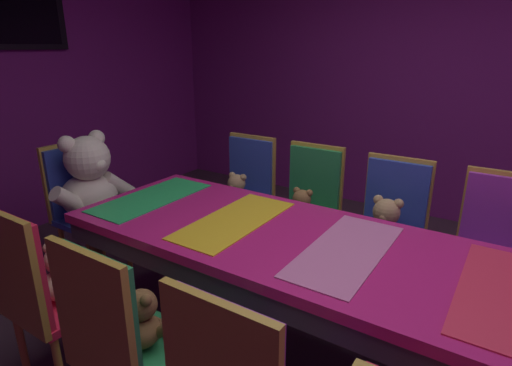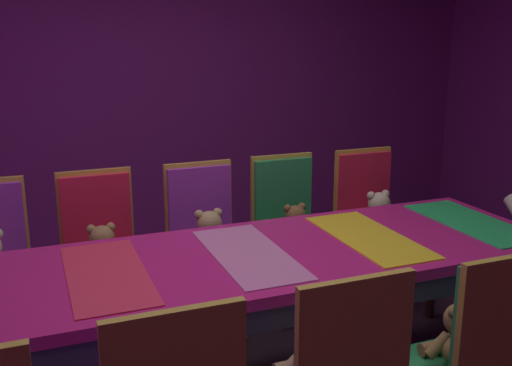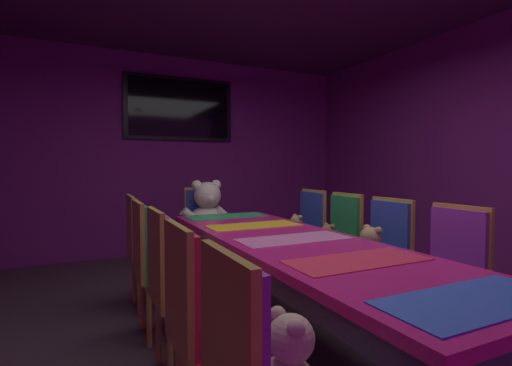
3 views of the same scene
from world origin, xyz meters
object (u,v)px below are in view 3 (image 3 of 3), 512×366
at_px(teddy_right_4, 296,230).
at_px(king_teddy_bear, 208,212).
at_px(chair_left_4, 140,240).
at_px(teddy_left_0, 292,366).
at_px(chair_left_1, 196,311).
at_px(teddy_left_2, 194,274).
at_px(wall_tv, 180,109).
at_px(banquet_table, 294,252).
at_px(chair_right_4, 307,227).
at_px(chair_right_1, 452,266).
at_px(teddy_left_3, 170,257).
at_px(chair_left_2, 170,275).
at_px(chair_left_3, 150,255).
at_px(throne_chair, 203,221).
at_px(teddy_left_4, 157,240).
at_px(chair_right_2, 384,248).
at_px(teddy_right_3, 327,240).
at_px(teddy_right_2, 370,250).
at_px(teddy_left_1, 226,310).
at_px(chair_right_3, 340,235).

bearing_deg(teddy_right_4, king_teddy_bear, -45.17).
bearing_deg(chair_left_4, teddy_left_0, -86.46).
bearing_deg(chair_left_1, teddy_left_0, -74.83).
xyz_separation_m(teddy_left_2, wall_tv, (0.69, 3.08, 1.47)).
relative_size(banquet_table, chair_right_4, 3.03).
bearing_deg(wall_tv, teddy_left_0, -99.34).
distance_m(chair_right_1, king_teddy_bear, 2.57).
distance_m(teddy_left_3, king_teddy_bear, 1.48).
xyz_separation_m(chair_left_2, chair_left_3, (-0.02, 0.55, 0.00)).
distance_m(chair_left_3, teddy_right_4, 1.68).
distance_m(banquet_table, king_teddy_bear, 1.87).
distance_m(banquet_table, teddy_right_4, 1.36).
bearing_deg(throne_chair, chair_left_3, -30.42).
xyz_separation_m(chair_right_4, wall_tv, (-0.86, 1.96, 1.45)).
distance_m(banquet_table, chair_left_1, 1.02).
distance_m(teddy_left_3, teddy_left_4, 0.58).
bearing_deg(chair_left_3, throne_chair, 59.58).
xyz_separation_m(teddy_left_0, teddy_right_4, (1.42, 2.28, -0.02)).
xyz_separation_m(teddy_left_2, chair_right_2, (1.52, -0.01, 0.01)).
xyz_separation_m(chair_left_3, teddy_left_4, (0.16, 0.58, -0.01)).
bearing_deg(teddy_right_3, king_teddy_bear, -60.62).
xyz_separation_m(chair_right_1, teddy_right_2, (-0.15, 0.58, 0.00)).
bearing_deg(chair_left_4, teddy_left_4, 0.00).
height_order(chair_right_2, throne_chair, same).
xyz_separation_m(teddy_right_2, wall_tv, (-0.68, 3.09, 1.45)).
relative_size(chair_right_1, teddy_right_4, 3.40).
xyz_separation_m(teddy_left_0, chair_right_1, (1.53, 0.57, 0.00)).
distance_m(teddy_left_4, wall_tv, 2.54).
distance_m(teddy_left_0, teddy_right_3, 2.23).
height_order(teddy_left_1, throne_chair, throne_chair).
bearing_deg(king_teddy_bear, chair_left_3, -33.55).
bearing_deg(chair_right_2, banquet_table, 0.91).
relative_size(teddy_right_2, chair_right_3, 0.35).
xyz_separation_m(chair_right_4, teddy_right_4, (-0.14, -0.00, -0.02)).
distance_m(banquet_table, wall_tv, 3.41).
bearing_deg(teddy_right_3, chair_left_1, 36.62).
bearing_deg(chair_right_1, teddy_left_1, 0.23).
bearing_deg(teddy_right_4, chair_right_1, 93.73).
relative_size(chair_left_2, throne_chair, 1.00).
bearing_deg(teddy_left_2, chair_right_2, -0.49).
distance_m(chair_left_2, chair_left_3, 0.55).
bearing_deg(teddy_right_3, chair_right_1, 95.59).
xyz_separation_m(chair_left_1, chair_right_3, (1.71, 1.16, 0.00)).
distance_m(teddy_left_3, teddy_right_2, 1.51).
relative_size(banquet_table, teddy_right_2, 8.71).
bearing_deg(teddy_left_1, teddy_left_3, 90.40).
bearing_deg(chair_right_4, teddy_left_2, 35.79).
height_order(teddy_left_0, teddy_left_1, teddy_left_0).
height_order(teddy_left_4, chair_right_2, chair_right_2).
relative_size(banquet_table, teddy_left_3, 10.85).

